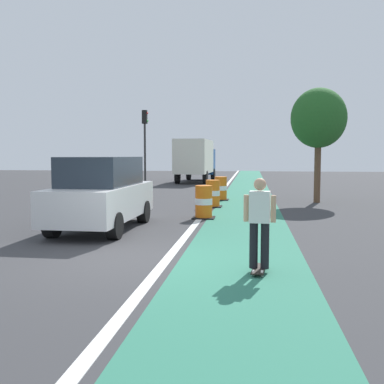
% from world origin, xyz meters
% --- Properties ---
extents(ground_plane, '(100.00, 100.00, 0.00)m').
position_xyz_m(ground_plane, '(0.00, 0.00, 0.00)').
color(ground_plane, '#38383A').
extents(bike_lane_strip, '(2.50, 80.00, 0.01)m').
position_xyz_m(bike_lane_strip, '(2.40, 12.00, 0.00)').
color(bike_lane_strip, '#2D755B').
rests_on(bike_lane_strip, ground).
extents(lane_divider_stripe, '(0.20, 80.00, 0.01)m').
position_xyz_m(lane_divider_stripe, '(0.90, 12.00, 0.01)').
color(lane_divider_stripe, silver).
rests_on(lane_divider_stripe, ground).
extents(skateboarder_on_lane, '(0.57, 0.82, 1.69)m').
position_xyz_m(skateboarder_on_lane, '(2.71, -0.68, 0.91)').
color(skateboarder_on_lane, black).
rests_on(skateboarder_on_lane, ground).
extents(parked_suv_nearest, '(1.98, 4.63, 2.04)m').
position_xyz_m(parked_suv_nearest, '(-1.59, 3.51, 1.04)').
color(parked_suv_nearest, silver).
rests_on(parked_suv_nearest, ground).
extents(traffic_barrel_front, '(0.73, 0.73, 1.09)m').
position_xyz_m(traffic_barrel_front, '(1.01, 6.10, 0.53)').
color(traffic_barrel_front, orange).
rests_on(traffic_barrel_front, ground).
extents(traffic_barrel_mid, '(0.73, 0.73, 1.09)m').
position_xyz_m(traffic_barrel_mid, '(1.04, 9.40, 0.53)').
color(traffic_barrel_mid, orange).
rests_on(traffic_barrel_mid, ground).
extents(traffic_barrel_back, '(0.73, 0.73, 1.09)m').
position_xyz_m(traffic_barrel_back, '(1.17, 12.22, 0.53)').
color(traffic_barrel_back, orange).
rests_on(traffic_barrel_back, ground).
extents(delivery_truck_down_block, '(2.52, 7.66, 3.23)m').
position_xyz_m(delivery_truck_down_block, '(-1.70, 26.22, 1.85)').
color(delivery_truck_down_block, silver).
rests_on(delivery_truck_down_block, ground).
extents(traffic_light_corner, '(0.41, 0.32, 5.10)m').
position_xyz_m(traffic_light_corner, '(-4.59, 21.44, 3.50)').
color(traffic_light_corner, '#2D2D2D').
rests_on(traffic_light_corner, ground).
extents(street_tree_sidewalk, '(2.40, 2.40, 5.00)m').
position_xyz_m(street_tree_sidewalk, '(5.45, 11.73, 3.67)').
color(street_tree_sidewalk, brown).
rests_on(street_tree_sidewalk, ground).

